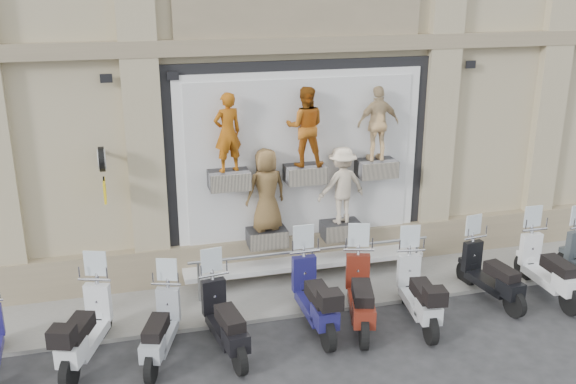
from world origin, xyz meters
name	(u,v)px	position (x,y,z in m)	size (l,w,h in m)	color
ground	(345,341)	(0.00, 0.00, 0.00)	(90.00, 90.00, 0.00)	#2A2A2C
sidewalk	(311,286)	(0.00, 2.10, 0.04)	(16.00, 2.20, 0.08)	#9A9791
shop_vitrine	(305,170)	(0.06, 2.75, 2.35)	(5.60, 0.83, 4.30)	black
guard_rail	(312,270)	(0.00, 2.00, 0.47)	(5.06, 0.10, 0.93)	#9EA0A5
clock_sign_bracket	(103,167)	(-3.90, 2.47, 2.80)	(0.10, 0.80, 1.02)	black
scooter_b	(84,316)	(-4.36, 0.53, 0.85)	(0.61, 2.09, 1.70)	silver
scooter_c	(160,317)	(-3.16, 0.32, 0.77)	(0.55, 1.90, 1.54)	#9498A0
scooter_d	(224,308)	(-2.09, 0.25, 0.82)	(0.59, 2.02, 1.64)	black
scooter_e	(314,284)	(-0.40, 0.59, 0.87)	(0.63, 2.15, 1.74)	#181650
scooter_f	(361,282)	(0.44, 0.45, 0.87)	(0.62, 2.14, 1.73)	#5E1B10
scooter_g	(419,281)	(1.51, 0.29, 0.83)	(0.60, 2.05, 1.66)	#B8BCC0
scooter_h	(492,264)	(3.26, 0.69, 0.79)	(0.57, 1.95, 1.59)	black
scooter_i	(550,258)	(4.45, 0.54, 0.85)	(0.61, 2.08, 1.69)	silver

